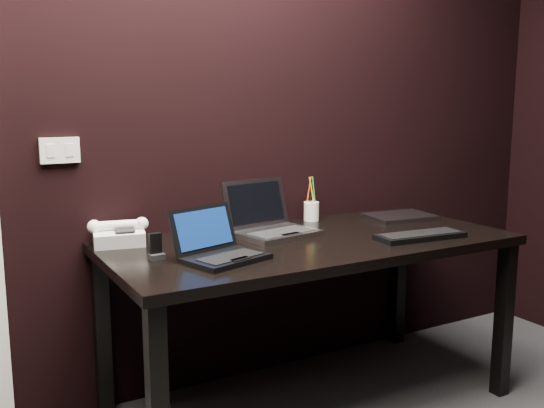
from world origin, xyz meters
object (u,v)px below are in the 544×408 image
desk (310,257)px  closed_laptop (400,217)px  pen_cup (311,210)px  netbook (219,249)px  mobile_phone (156,249)px  desk_phone (118,234)px  silver_laptop (271,225)px  ext_keyboard (420,236)px

desk → closed_laptop: closed_laptop is taller
desk → pen_cup: bearing=56.6°
netbook → mobile_phone: netbook is taller
closed_laptop → desk_phone: 1.36m
silver_laptop → closed_laptop: (0.72, 0.00, -0.03)m
silver_laptop → closed_laptop: size_ratio=1.13×
desk → netbook: 0.50m
desk → silver_laptop: size_ratio=4.47×
silver_laptop → desk_phone: silver_laptop is taller
desk → mobile_phone: 0.68m
netbook → mobile_phone: (-0.20, 0.12, -0.00)m
desk → ext_keyboard: ext_keyboard is taller
silver_laptop → desk_phone: bearing=167.4°
ext_keyboard → pen_cup: size_ratio=1.87×
closed_laptop → mobile_phone: 1.30m
netbook → silver_laptop: bearing=36.1°
ext_keyboard → pen_cup: bearing=108.8°
netbook → ext_keyboard: (0.88, -0.10, -0.03)m
desk → desk_phone: 0.79m
netbook → mobile_phone: bearing=148.2°
silver_laptop → ext_keyboard: (0.51, -0.37, -0.03)m
closed_laptop → mobile_phone: bearing=-173.6°
netbook → pen_cup: size_ratio=1.62×
mobile_phone → desk_phone: bearing=101.6°
desk → ext_keyboard: 0.47m
netbook → ext_keyboard: netbook is taller
silver_laptop → pen_cup: bearing=28.9°
netbook → closed_laptop: 1.12m
desk_phone → pen_cup: size_ratio=1.14×
silver_laptop → closed_laptop: silver_laptop is taller
pen_cup → ext_keyboard: bearing=-71.2°
netbook → silver_laptop: size_ratio=0.91×
netbook → closed_laptop: size_ratio=1.03×
ext_keyboard → pen_cup: 0.58m
silver_laptop → netbook: bearing=-143.9°
desk → mobile_phone: size_ratio=17.95×
silver_laptop → pen_cup: silver_laptop is taller
silver_laptop → pen_cup: 0.37m
desk_phone → silver_laptop: bearing=-12.6°
desk_phone → ext_keyboard: bearing=-24.3°
desk → silver_laptop: 0.22m
desk → mobile_phone: (-0.67, 0.00, 0.11)m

